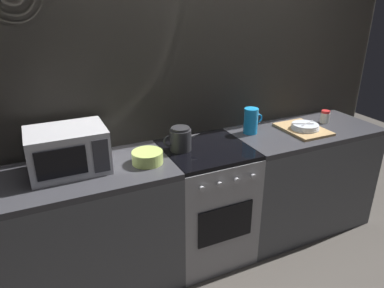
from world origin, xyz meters
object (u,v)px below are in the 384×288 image
mixing_bowl (147,157)px  pitcher (251,121)px  dish_pile (304,128)px  spice_jar (325,117)px  microwave (68,150)px  kettle (181,139)px  stove_unit (205,202)px

mixing_bowl → pitcher: size_ratio=1.00×
dish_pile → spice_jar: bearing=15.6°
spice_jar → microwave: bearing=-179.9°
microwave → kettle: size_ratio=1.62×
microwave → mixing_bowl: (0.47, -0.11, -0.10)m
microwave → dish_pile: size_ratio=1.15×
pitcher → dish_pile: 0.44m
dish_pile → pitcher: bearing=161.0°
kettle → mixing_bowl: size_ratio=1.42×
pitcher → spice_jar: bearing=-4.8°
kettle → dish_pile: bearing=-4.0°
microwave → dish_pile: (1.78, -0.08, -0.11)m
mixing_bowl → spice_jar: spice_jar is taller
stove_unit → spice_jar: 1.26m
spice_jar → pitcher: bearing=175.2°
stove_unit → pitcher: 0.72m
spice_jar → dish_pile: bearing=-164.4°
stove_unit → kettle: (-0.18, 0.05, 0.53)m
dish_pile → spice_jar: 0.31m
stove_unit → kettle: 0.56m
microwave → pitcher: microwave is taller
kettle → microwave: bearing=179.6°
kettle → spice_jar: size_ratio=2.71×
stove_unit → kettle: kettle is taller
pitcher → spice_jar: pitcher is taller
stove_unit → microwave: 1.09m
stove_unit → microwave: (-0.92, 0.05, 0.59)m
mixing_bowl → dish_pile: 1.31m
stove_unit → pitcher: size_ratio=4.50×
stove_unit → microwave: microwave is taller
mixing_bowl → dish_pile: size_ratio=0.50×
kettle → mixing_bowl: (-0.28, -0.10, -0.04)m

